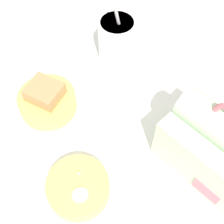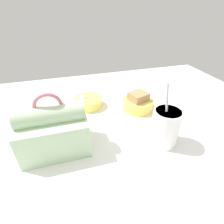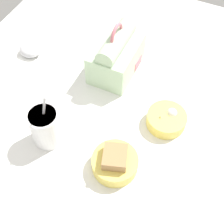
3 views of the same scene
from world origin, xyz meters
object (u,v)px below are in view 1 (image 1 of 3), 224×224
(bento_bowl_snacks, at_px, (78,187))
(lunch_bag, at_px, (217,147))
(keyboard, at_px, (187,22))
(soup_cup, at_px, (117,41))
(bento_bowl_sandwich, at_px, (47,100))

(bento_bowl_snacks, bearing_deg, lunch_bag, 58.74)
(keyboard, relative_size, soup_cup, 1.75)
(soup_cup, height_order, bento_bowl_snacks, soup_cup)
(soup_cup, bearing_deg, lunch_bag, -11.41)
(lunch_bag, xyz_separation_m, bento_bowl_snacks, (-0.14, -0.22, -0.05))
(keyboard, distance_m, bento_bowl_snacks, 0.54)
(lunch_bag, relative_size, bento_bowl_sandwich, 1.54)
(bento_bowl_sandwich, bearing_deg, keyboard, 83.93)
(soup_cup, height_order, bento_bowl_sandwich, soup_cup)
(lunch_bag, height_order, bento_bowl_sandwich, lunch_bag)
(lunch_bag, bearing_deg, keyboard, 134.26)
(bento_bowl_sandwich, bearing_deg, lunch_bag, 23.75)
(soup_cup, bearing_deg, bento_bowl_snacks, -56.66)
(lunch_bag, relative_size, bento_bowl_snacks, 1.65)
(soup_cup, distance_m, bento_bowl_snacks, 0.35)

